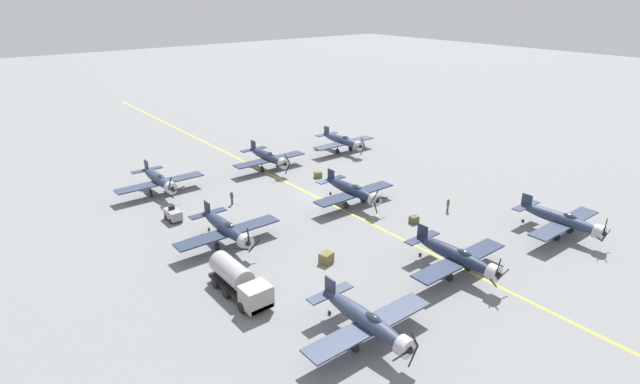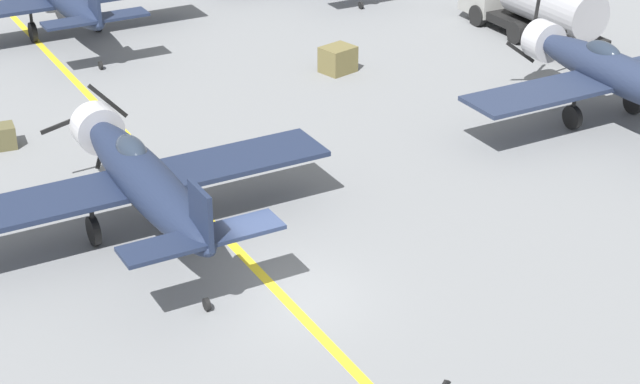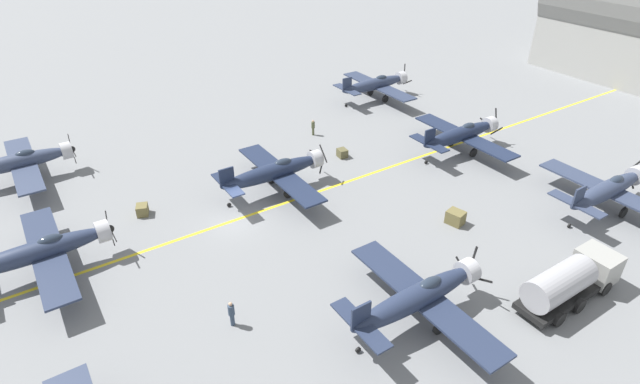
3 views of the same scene
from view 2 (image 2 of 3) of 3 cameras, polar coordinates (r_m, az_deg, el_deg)
ground_plane at (r=29.48m, az=-2.02°, el=-5.59°), size 400.00×400.00×0.00m
taxiway_stripe at (r=29.48m, az=-2.02°, el=-5.58°), size 0.30×160.00×0.01m
airplane_mid_right at (r=40.76m, az=15.46°, el=6.12°), size 12.00×9.98×3.80m
airplane_mid_center at (r=31.81m, az=-9.49°, el=0.77°), size 12.00×9.98×3.65m
fuel_tanker at (r=49.99m, az=11.27°, el=9.78°), size 2.67×8.00×2.98m
supply_crate_by_tanker at (r=45.01m, az=0.96°, el=7.09°), size 1.54×1.38×1.10m
supply_crate_outboard at (r=39.60m, az=-16.66°, el=2.84°), size 1.09×0.95×0.83m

